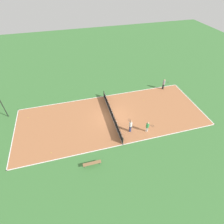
# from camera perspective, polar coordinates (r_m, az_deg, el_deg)

# --- Properties ---
(ground_plane) EXTENTS (80.00, 80.00, 0.00)m
(ground_plane) POSITION_cam_1_polar(r_m,az_deg,el_deg) (23.49, -0.00, -1.64)
(ground_plane) COLOR #3D7538
(court_surface) EXTENTS (9.73, 24.82, 0.02)m
(court_surface) POSITION_cam_1_polar(r_m,az_deg,el_deg) (23.49, -0.00, -1.62)
(court_surface) COLOR #AD6B42
(court_surface) RESTS_ON ground_plane
(tennis_net) EXTENTS (9.53, 0.10, 1.03)m
(tennis_net) POSITION_cam_1_polar(r_m,az_deg,el_deg) (23.12, -0.00, -0.65)
(tennis_net) COLOR black
(tennis_net) RESTS_ON court_surface
(bench) EXTENTS (0.36, 1.87, 0.45)m
(bench) POSITION_cam_1_polar(r_m,az_deg,el_deg) (18.64, -6.52, -16.33)
(bench) COLOR olive
(bench) RESTS_ON ground_plane
(player_baseline_gray) EXTENTS (0.76, 0.97, 1.76)m
(player_baseline_gray) POSITION_cam_1_polar(r_m,az_deg,el_deg) (29.31, 16.56, 8.90)
(player_baseline_gray) COLOR black
(player_baseline_gray) RESTS_ON court_surface
(player_far_green) EXTENTS (0.83, 0.94, 1.56)m
(player_far_green) POSITION_cam_1_polar(r_m,az_deg,el_deg) (21.44, 11.52, -4.62)
(player_far_green) COLOR white
(player_far_green) RESTS_ON court_surface
(player_near_white) EXTENTS (0.95, 0.39, 1.78)m
(player_near_white) POSITION_cam_1_polar(r_m,az_deg,el_deg) (21.06, 6.07, -4.30)
(player_near_white) COLOR navy
(player_near_white) RESTS_ON court_surface
(tennis_ball_right_alley) EXTENTS (0.07, 0.07, 0.07)m
(tennis_ball_right_alley) POSITION_cam_1_polar(r_m,az_deg,el_deg) (20.77, -19.25, -12.39)
(tennis_ball_right_alley) COLOR #CCE033
(tennis_ball_right_alley) RESTS_ON court_surface
(tennis_ball_far_baseline) EXTENTS (0.07, 0.07, 0.07)m
(tennis_ball_far_baseline) POSITION_cam_1_polar(r_m,az_deg,el_deg) (26.67, 10.31, 3.89)
(tennis_ball_far_baseline) COLOR #CCE033
(tennis_ball_far_baseline) RESTS_ON court_surface
(tennis_ball_midcourt) EXTENTS (0.07, 0.07, 0.07)m
(tennis_ball_midcourt) POSITION_cam_1_polar(r_m,az_deg,el_deg) (25.88, -25.72, -1.66)
(tennis_ball_midcourt) COLOR #CCE033
(tennis_ball_midcourt) RESTS_ON court_surface
(tennis_ball_left_sideline) EXTENTS (0.07, 0.07, 0.07)m
(tennis_ball_left_sideline) POSITION_cam_1_polar(r_m,az_deg,el_deg) (26.14, -20.74, 0.56)
(tennis_ball_left_sideline) COLOR #CCE033
(tennis_ball_left_sideline) RESTS_ON court_surface
(fence_post_back_right) EXTENTS (0.12, 0.12, 4.22)m
(fence_post_back_right) POSITION_cam_1_polar(r_m,az_deg,el_deg) (26.26, -32.30, 2.17)
(fence_post_back_right) COLOR black
(fence_post_back_right) RESTS_ON ground_plane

